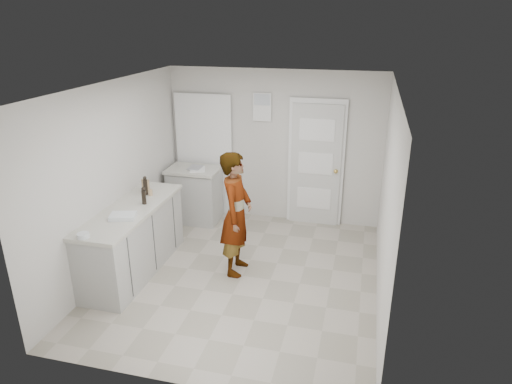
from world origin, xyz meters
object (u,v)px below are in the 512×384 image
(spice_jar, at_px, (150,192))
(egg_bowl, at_px, (83,235))
(person, at_px, (236,214))
(oil_cruet_a, at_px, (144,196))
(oil_cruet_b, at_px, (145,186))
(baking_dish, at_px, (123,216))
(cake_mix_box, at_px, (146,185))

(spice_jar, height_order, egg_bowl, spice_jar)
(person, relative_size, egg_bowl, 12.28)
(spice_jar, bearing_deg, egg_bowl, -96.23)
(spice_jar, height_order, oil_cruet_a, oil_cruet_a)
(oil_cruet_a, distance_m, oil_cruet_b, 0.35)
(oil_cruet_b, height_order, egg_bowl, oil_cruet_b)
(baking_dish, bearing_deg, oil_cruet_a, 85.08)
(cake_mix_box, distance_m, spice_jar, 0.20)
(oil_cruet_b, bearing_deg, cake_mix_box, 117.39)
(oil_cruet_b, bearing_deg, oil_cruet_a, -67.12)
(oil_cruet_a, bearing_deg, baking_dish, -94.92)
(egg_bowl, bearing_deg, spice_jar, 83.77)
(person, relative_size, oil_cruet_a, 7.08)
(cake_mix_box, distance_m, baking_dish, 0.94)
(spice_jar, distance_m, baking_dish, 0.79)
(spice_jar, bearing_deg, person, -6.36)
(oil_cruet_a, xyz_separation_m, baking_dish, (-0.04, -0.49, -0.09))
(person, xyz_separation_m, oil_cruet_a, (-1.22, -0.16, 0.20))
(cake_mix_box, bearing_deg, spice_jar, -23.96)
(person, bearing_deg, baking_dish, 116.45)
(oil_cruet_b, relative_size, egg_bowl, 1.98)
(person, distance_m, oil_cruet_a, 1.25)
(oil_cruet_a, bearing_deg, egg_bowl, -100.98)
(person, height_order, egg_bowl, person)
(oil_cruet_a, distance_m, baking_dish, 0.50)
(person, distance_m, cake_mix_box, 1.45)
(person, relative_size, cake_mix_box, 9.58)
(person, height_order, spice_jar, person)
(person, bearing_deg, spice_jar, 83.04)
(spice_jar, bearing_deg, baking_dish, -88.83)
(oil_cruet_b, xyz_separation_m, baking_dish, (0.09, -0.80, -0.10))
(cake_mix_box, xyz_separation_m, egg_bowl, (-0.01, -1.51, -0.06))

